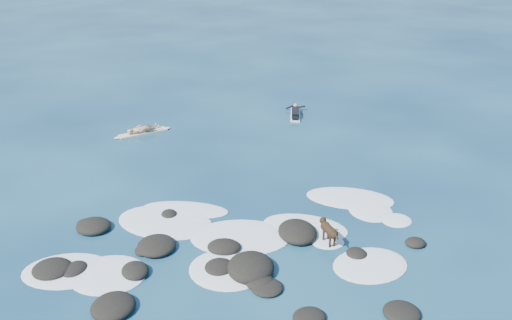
{
  "coord_description": "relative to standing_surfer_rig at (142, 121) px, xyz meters",
  "views": [
    {
      "loc": [
        -0.68,
        -17.15,
        10.38
      ],
      "look_at": [
        0.59,
        4.0,
        0.9
      ],
      "focal_mm": 40.0,
      "sensor_mm": 36.0,
      "label": 1
    }
  ],
  "objects": [
    {
      "name": "dog",
      "position": [
        7.42,
        -10.56,
        -0.12
      ],
      "size": [
        0.57,
        1.23,
        0.81
      ],
      "rotation": [
        0.0,
        0.0,
        1.89
      ],
      "color": "black",
      "rests_on": "ground"
    },
    {
      "name": "paddling_surfer_rig",
      "position": [
        7.91,
        2.22,
        -0.51
      ],
      "size": [
        1.08,
        2.44,
        0.42
      ],
      "rotation": [
        0.0,
        0.0,
        1.44
      ],
      "color": "white",
      "rests_on": "ground"
    },
    {
      "name": "reef_rocks",
      "position": [
        3.44,
        -11.47,
        -0.55
      ],
      "size": [
        12.9,
        6.96,
        0.62
      ],
      "color": "black",
      "rests_on": "ground"
    },
    {
      "name": "standing_surfer_rig",
      "position": [
        0.0,
        0.0,
        0.0
      ],
      "size": [
        2.73,
        1.57,
        1.66
      ],
      "rotation": [
        0.0,
        0.0,
        0.47
      ],
      "color": "beige",
      "rests_on": "ground"
    },
    {
      "name": "breaking_foam",
      "position": [
        4.23,
        -9.98,
        -0.65
      ],
      "size": [
        13.17,
        7.33,
        0.12
      ],
      "color": "white",
      "rests_on": "ground"
    },
    {
      "name": "ground",
      "position": [
        4.71,
        -9.57,
        -0.66
      ],
      "size": [
        160.0,
        160.0,
        0.0
      ],
      "primitive_type": "plane",
      "color": "#0A2642",
      "rests_on": "ground"
    }
  ]
}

